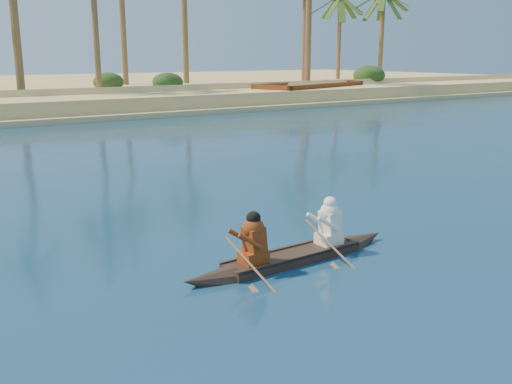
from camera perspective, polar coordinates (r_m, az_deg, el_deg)
canoe at (r=11.47m, az=3.72°, el=-5.70°), size 5.01×0.80×1.38m
barge_right at (r=51.18m, az=5.47°, el=9.74°), size 12.44×7.34×1.97m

